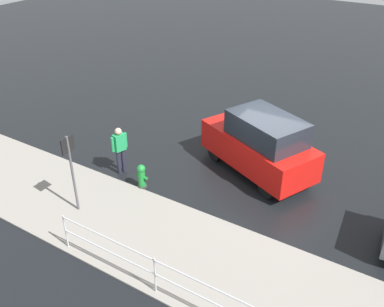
# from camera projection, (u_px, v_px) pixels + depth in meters

# --- Properties ---
(ground_plane) EXTENTS (60.00, 60.00, 0.00)m
(ground_plane) POSITION_uv_depth(u_px,v_px,m) (263.00, 177.00, 13.74)
(ground_plane) COLOR black
(kerb_strip) EXTENTS (24.00, 3.20, 0.04)m
(kerb_strip) POSITION_uv_depth(u_px,v_px,m) (195.00, 256.00, 10.66)
(kerb_strip) COLOR gray
(kerb_strip) RESTS_ON ground
(moving_hatchback) EXTENTS (4.25, 3.15, 2.06)m
(moving_hatchback) POSITION_uv_depth(u_px,v_px,m) (260.00, 144.00, 13.53)
(moving_hatchback) COLOR red
(moving_hatchback) RESTS_ON ground
(fire_hydrant) EXTENTS (0.42, 0.31, 0.80)m
(fire_hydrant) POSITION_uv_depth(u_px,v_px,m) (142.00, 176.00, 13.07)
(fire_hydrant) COLOR #197A2D
(fire_hydrant) RESTS_ON ground
(pedestrian) EXTENTS (0.33, 0.55, 1.62)m
(pedestrian) POSITION_uv_depth(u_px,v_px,m) (120.00, 147.00, 13.52)
(pedestrian) COLOR #1E8C4C
(pedestrian) RESTS_ON ground
(metal_railing) EXTENTS (8.33, 0.04, 1.05)m
(metal_railing) POSITION_uv_depth(u_px,v_px,m) (210.00, 296.00, 8.69)
(metal_railing) COLOR #B7BABF
(metal_railing) RESTS_ON ground
(sign_post) EXTENTS (0.07, 0.44, 2.40)m
(sign_post) POSITION_uv_depth(u_px,v_px,m) (71.00, 163.00, 11.49)
(sign_post) COLOR #4C4C51
(sign_post) RESTS_ON ground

